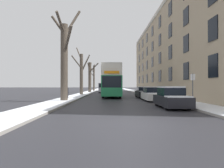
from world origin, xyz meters
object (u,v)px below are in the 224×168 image
bare_tree_left_0 (64,58)px  bare_tree_left_2 (90,76)px  parked_car_0 (171,98)px  parked_car_2 (143,93)px  street_sign_post (193,88)px  bare_tree_left_3 (94,78)px  parked_car_1 (152,94)px  double_decker_bus (111,80)px  pedestrian_left_sidewalk (67,92)px  bare_tree_left_1 (81,72)px  oncoming_van (103,87)px

bare_tree_left_0 → bare_tree_left_2: 25.25m
parked_car_0 → parked_car_2: 12.11m
bare_tree_left_0 → street_sign_post: 12.37m
bare_tree_left_3 → parked_car_1: bearing=-76.0°
double_decker_bus → parked_car_1: double_decker_bus is taller
double_decker_bus → street_sign_post: size_ratio=4.48×
bare_tree_left_2 → street_sign_post: (10.23, -31.31, -2.29)m
bare_tree_left_3 → pedestrian_left_sidewalk: (-0.53, -33.70, -3.03)m
parked_car_0 → parked_car_1: size_ratio=0.96×
bare_tree_left_1 → parked_car_2: (9.18, -6.60, -3.21)m
parked_car_1 → pedestrian_left_sidewalk: (-9.47, 2.19, 0.18)m
bare_tree_left_1 → oncoming_van: (3.32, 11.56, -2.71)m
bare_tree_left_0 → parked_car_1: bearing=6.8°
bare_tree_left_1 → pedestrian_left_sidewalk: bearing=-91.7°
parked_car_0 → pedestrian_left_sidewalk: size_ratio=2.71×
parked_car_0 → street_sign_post: 1.63m
street_sign_post → parked_car_2: bearing=95.9°
bare_tree_left_3 → parked_car_0: size_ratio=1.77×
parked_car_0 → parked_car_2: (-0.00, 12.11, -0.02)m
parked_car_0 → double_decker_bus: bearing=106.5°
bare_tree_left_2 → parked_car_1: 25.92m
bare_tree_left_1 → parked_car_1: bearing=-53.0°
bare_tree_left_2 → bare_tree_left_0: bearing=-90.3°
pedestrian_left_sidewalk → bare_tree_left_0: bearing=-96.4°
street_sign_post → double_decker_bus: bearing=110.4°
oncoming_van → street_sign_post: bearing=-76.9°
bare_tree_left_2 → parked_car_2: bare_tree_left_2 is taller
bare_tree_left_3 → parked_car_2: bearing=-73.6°
bare_tree_left_3 → parked_car_1: size_ratio=1.70×
parked_car_0 → street_sign_post: size_ratio=1.73×
parked_car_0 → street_sign_post: bearing=-25.4°
parked_car_0 → bare_tree_left_0: bearing=148.9°
parked_car_1 → oncoming_van: oncoming_van is taller
oncoming_van → bare_tree_left_0: bearing=-97.3°
double_decker_bus → parked_car_1: size_ratio=2.49×
bare_tree_left_2 → oncoming_van: bearing=-7.7°
bare_tree_left_0 → parked_car_0: (9.03, -5.44, -3.68)m
bare_tree_left_2 → parked_car_0: (8.91, -30.68, -3.00)m
bare_tree_left_2 → street_sign_post: size_ratio=2.82×
bare_tree_left_1 → oncoming_van: 12.33m
parked_car_0 → parked_car_1: (-0.00, 6.53, -0.02)m
bare_tree_left_0 → pedestrian_left_sidewalk: bare_tree_left_0 is taller
oncoming_van → pedestrian_left_sidewalk: 21.86m
parked_car_2 → oncoming_van: bearing=107.9°
bare_tree_left_3 → parked_car_2: (8.95, -30.30, -3.21)m
parked_car_0 → street_sign_post: (1.32, -0.63, 0.71)m
parked_car_0 → oncoming_van: size_ratio=0.74×
bare_tree_left_0 → parked_car_1: bare_tree_left_0 is taller
double_decker_bus → parked_car_0: 15.07m
parked_car_0 → pedestrian_left_sidewalk: pedestrian_left_sidewalk is taller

